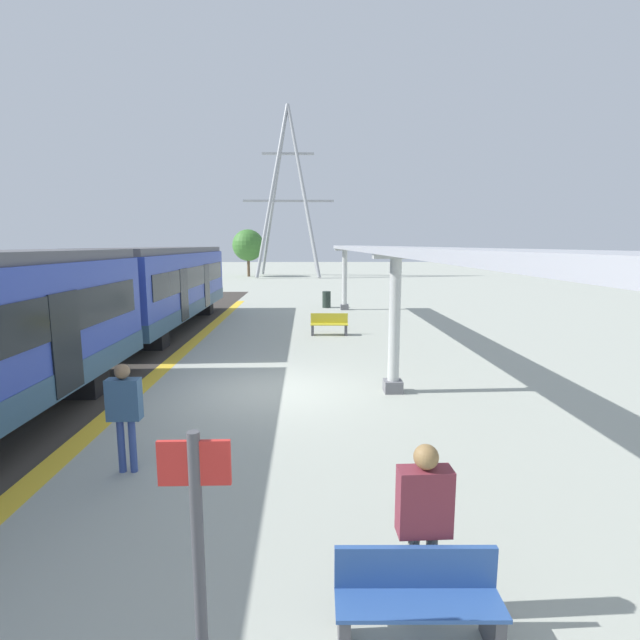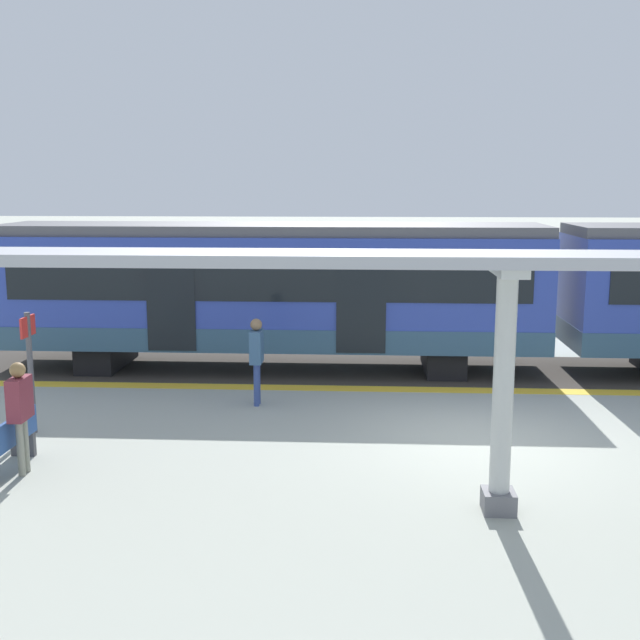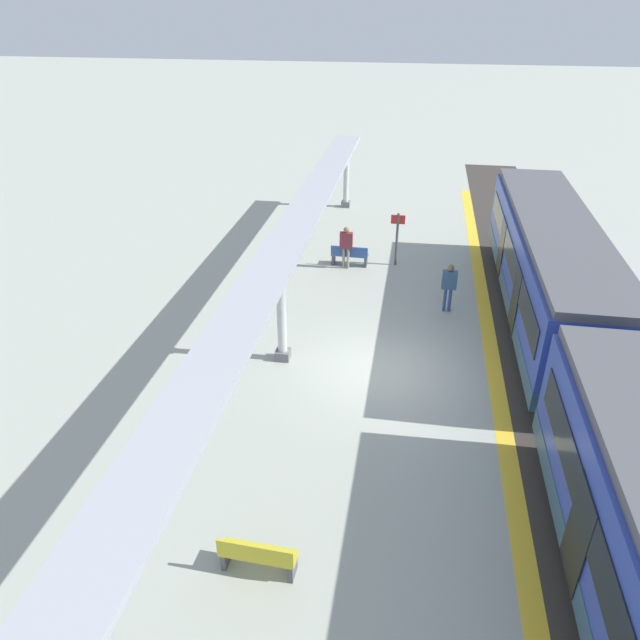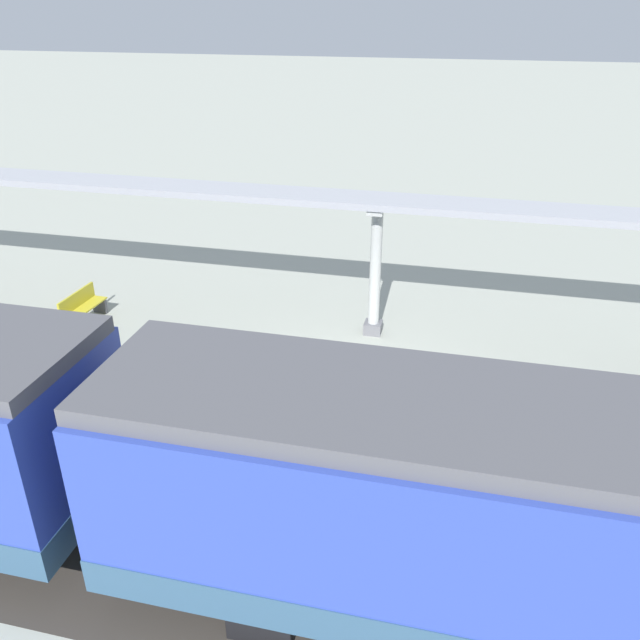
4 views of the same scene
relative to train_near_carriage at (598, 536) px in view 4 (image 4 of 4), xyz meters
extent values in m
plane|color=#A6AA9D|center=(5.11, 4.24, -1.83)|extent=(176.00, 176.00, 0.00)
cube|color=yellow|center=(1.82, 4.24, -1.83)|extent=(0.46, 38.23, 0.01)
cube|color=#38332D|center=(-0.01, 4.24, -1.83)|extent=(3.20, 50.23, 0.01)
cube|color=#2C42A5|center=(-0.01, 0.00, 0.11)|extent=(2.60, 12.79, 2.60)
cube|color=#2E4E6B|center=(-0.01, 0.00, -0.92)|extent=(2.63, 12.81, 0.55)
cube|color=#515156|center=(-0.01, 0.00, 1.53)|extent=(2.39, 12.79, 0.24)
cube|color=black|center=(1.31, 0.00, 0.42)|extent=(0.03, 11.77, 0.84)
cube|color=black|center=(1.31, 2.13, -0.14)|extent=(0.04, 1.10, 2.00)
cube|color=black|center=(-0.01, 4.09, -1.51)|extent=(2.21, 0.90, 0.64)
cube|color=slate|center=(8.17, 4.06, -1.68)|extent=(0.44, 0.44, 0.30)
cylinder|color=#BABDBA|center=(8.17, 4.06, -0.04)|extent=(0.28, 0.28, 2.97)
cube|color=#BABDBA|center=(8.17, 4.06, 1.50)|extent=(1.10, 0.36, 0.12)
cube|color=#A8AAB2|center=(8.17, 4.07, 1.64)|extent=(1.20, 30.72, 0.16)
cube|color=gold|center=(6.96, 11.55, -1.39)|extent=(1.52, 0.50, 0.04)
cube|color=gold|center=(6.97, 11.73, -1.17)|extent=(1.50, 0.12, 0.40)
cube|color=#4C4C51|center=(7.63, 11.52, -1.62)|extent=(0.12, 0.40, 0.42)
cube|color=#4C4C51|center=(6.29, 11.57, -1.62)|extent=(0.12, 0.40, 0.42)
cylinder|color=#34498C|center=(3.09, 0.05, -1.39)|extent=(0.11, 0.11, 0.88)
cylinder|color=#34498C|center=(3.27, 0.05, -1.39)|extent=(0.11, 0.11, 0.88)
cube|color=#37597F|center=(3.18, 0.05, -0.62)|extent=(0.51, 0.23, 0.66)
sphere|color=#826649|center=(3.18, 0.05, -0.17)|extent=(0.24, 0.24, 0.24)
camera|label=1|loc=(6.04, -7.16, 1.77)|focal=26.60mm
camera|label=2|loc=(18.37, 2.19, 2.63)|focal=43.83mm
camera|label=3|loc=(4.50, 19.04, 8.03)|focal=33.37mm
camera|label=4|loc=(-6.56, 1.95, 5.92)|focal=36.42mm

